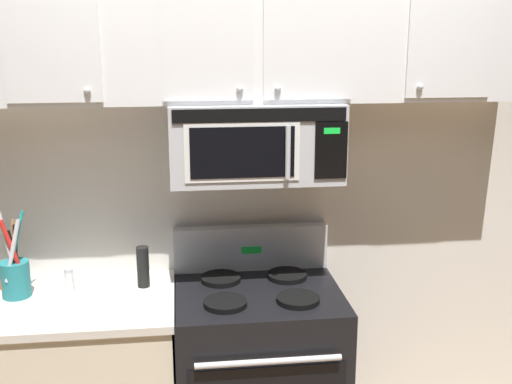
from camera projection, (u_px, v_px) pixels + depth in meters
name	position (u px, v px, depth m)	size (l,w,h in m)	color
back_wall	(249.00, 177.00, 3.13)	(5.20, 0.10, 2.70)	silver
stove_range	(258.00, 375.00, 3.00)	(0.76, 0.69, 1.12)	black
over_range_microwave	(255.00, 141.00, 2.84)	(0.76, 0.43, 0.35)	#B7BABF
upper_cabinets	(254.00, 38.00, 2.75)	(2.50, 0.36, 0.55)	silver
utensil_crock_teal	(15.00, 274.00, 2.81)	(0.13, 0.13, 0.39)	teal
salt_shaker	(69.00, 280.00, 2.88)	(0.04, 0.04, 0.10)	white
pepper_mill	(143.00, 267.00, 2.92)	(0.06, 0.06, 0.19)	black
spice_jar	(1.00, 276.00, 2.90)	(0.04, 0.04, 0.12)	#C64C19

